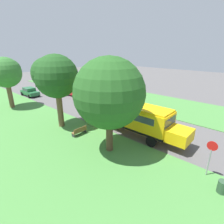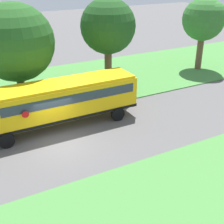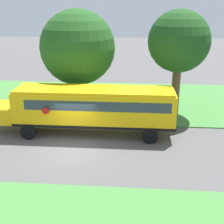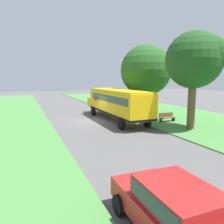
{
  "view_description": "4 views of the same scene",
  "coord_description": "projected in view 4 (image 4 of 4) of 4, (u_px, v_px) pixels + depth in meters",
  "views": [
    {
      "loc": [
        -16.59,
        -9.79,
        8.49
      ],
      "look_at": [
        -2.01,
        3.2,
        1.37
      ],
      "focal_mm": 28.0,
      "sensor_mm": 36.0,
      "label": 1
    },
    {
      "loc": [
        16.5,
        -5.25,
        10.35
      ],
      "look_at": [
        -0.45,
        3.86,
        1.19
      ],
      "focal_mm": 50.0,
      "sensor_mm": 36.0,
      "label": 2
    },
    {
      "loc": [
        16.9,
        3.82,
        8.59
      ],
      "look_at": [
        -1.54,
        2.31,
        1.92
      ],
      "focal_mm": 50.0,
      "sensor_mm": 36.0,
      "label": 3
    },
    {
      "loc": [
        6.29,
        21.04,
        4.2
      ],
      "look_at": [
        -0.38,
        4.73,
        1.55
      ],
      "focal_mm": 35.0,
      "sensor_mm": 36.0,
      "label": 4
    }
  ],
  "objects": [
    {
      "name": "ground_plane",
      "position": [
        91.0,
        121.0,
        22.23
      ],
      "size": [
        120.0,
        120.0,
        0.0
      ],
      "primitive_type": "plane",
      "color": "#565454"
    },
    {
      "name": "park_bench",
      "position": [
        167.0,
        117.0,
        21.47
      ],
      "size": [
        1.61,
        0.53,
        0.92
      ],
      "color": "brown",
      "rests_on": "ground"
    },
    {
      "name": "oak_tree_roadside_mid",
      "position": [
        197.0,
        59.0,
        17.54
      ],
      "size": [
        4.59,
        4.59,
        8.03
      ],
      "color": "brown",
      "rests_on": "ground"
    },
    {
      "name": "trash_bin",
      "position": [
        110.0,
        104.0,
        32.74
      ],
      "size": [
        0.56,
        0.56,
        0.9
      ],
      "primitive_type": "cylinder",
      "color": "#2D4C33",
      "rests_on": "ground"
    },
    {
      "name": "stop_sign",
      "position": [
        105.0,
        97.0,
        31.07
      ],
      "size": [
        0.08,
        0.68,
        2.74
      ],
      "color": "gray",
      "rests_on": "ground"
    },
    {
      "name": "grass_verge",
      "position": [
        172.0,
        114.0,
        25.97
      ],
      "size": [
        12.0,
        80.0,
        0.08
      ],
      "primitive_type": "cube",
      "color": "#47843D",
      "rests_on": "ground"
    },
    {
      "name": "oak_tree_beside_bus",
      "position": [
        146.0,
        70.0,
        24.53
      ],
      "size": [
        5.73,
        5.73,
        8.05
      ],
      "color": "#4C3826",
      "rests_on": "ground"
    },
    {
      "name": "car_red_nearest",
      "position": [
        176.0,
        209.0,
        5.63
      ],
      "size": [
        2.02,
        4.4,
        1.56
      ],
      "color": "#B21E1E",
      "rests_on": "ground"
    },
    {
      "name": "school_bus",
      "position": [
        116.0,
        102.0,
        22.16
      ],
      "size": [
        2.84,
        12.42,
        3.16
      ],
      "color": "yellow",
      "rests_on": "ground"
    }
  ]
}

